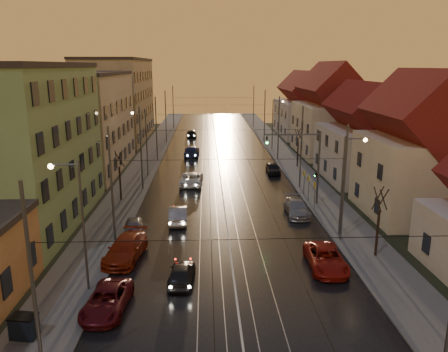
{
  "coord_description": "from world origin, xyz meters",
  "views": [
    {
      "loc": [
        -1.67,
        -22.0,
        13.15
      ],
      "look_at": [
        0.05,
        19.16,
        2.68
      ],
      "focal_mm": 35.0,
      "sensor_mm": 36.0,
      "label": 1
    }
  ],
  "objects": [
    {
      "name": "catenary_pole_r_5",
      "position": [
        8.6,
        72.0,
        4.5
      ],
      "size": [
        0.16,
        0.16,
        9.0
      ],
      "primitive_type": "cylinder",
      "color": "#595B60",
      "rests_on": "ground"
    },
    {
      "name": "parked_left_1",
      "position": [
        -7.19,
        -0.23,
        0.63
      ],
      "size": [
        2.45,
        4.71,
        1.27
      ],
      "primitive_type": "imported",
      "rotation": [
        0.0,
        0.0,
        -0.08
      ],
      "color": "#550E15",
      "rests_on": "ground"
    },
    {
      "name": "bare_tree_2",
      "position": [
        10.4,
        34.0,
        2.49
      ],
      "size": [
        1.09,
        1.09,
        5.11
      ],
      "color": "black",
      "rests_on": "ground"
    },
    {
      "name": "sidewalk_left",
      "position": [
        -10.0,
        40.0,
        0.07
      ],
      "size": [
        4.0,
        120.0,
        0.15
      ],
      "primitive_type": "cube",
      "color": "#4C4C4C",
      "rests_on": "ground"
    },
    {
      "name": "street_lamp_3",
      "position": [
        9.1,
        46.0,
        4.89
      ],
      "size": [
        1.75,
        0.32,
        8.0
      ],
      "color": "#595B60",
      "rests_on": "ground"
    },
    {
      "name": "parked_right_2",
      "position": [
        6.66,
        30.66,
        0.68
      ],
      "size": [
        1.67,
        4.0,
        1.35
      ],
      "primitive_type": "imported",
      "rotation": [
        0.0,
        0.0,
        -0.02
      ],
      "color": "black",
      "rests_on": "ground"
    },
    {
      "name": "catenary_pole_r_2",
      "position": [
        8.6,
        24.0,
        4.5
      ],
      "size": [
        0.16,
        0.16,
        9.0
      ],
      "primitive_type": "cylinder",
      "color": "#595B60",
      "rests_on": "ground"
    },
    {
      "name": "catenary_pole_l_2",
      "position": [
        -8.6,
        24.0,
        4.5
      ],
      "size": [
        0.16,
        0.16,
        9.0
      ],
      "primitive_type": "cylinder",
      "color": "#595B60",
      "rests_on": "ground"
    },
    {
      "name": "driving_car_1",
      "position": [
        -4.14,
        13.65,
        0.72
      ],
      "size": [
        1.74,
        4.44,
        1.44
      ],
      "primitive_type": "imported",
      "rotation": [
        0.0,
        0.0,
        3.19
      ],
      "color": "#9B9BA0",
      "rests_on": "ground"
    },
    {
      "name": "apartment_left_1",
      "position": [
        -17.5,
        14.0,
        6.5
      ],
      "size": [
        10.0,
        18.0,
        13.0
      ],
      "primitive_type": "cube",
      "color": "#729760",
      "rests_on": "ground"
    },
    {
      "name": "catenary_pole_l_0",
      "position": [
        -8.6,
        -6.0,
        4.5
      ],
      "size": [
        0.16,
        0.16,
        9.0
      ],
      "primitive_type": "cylinder",
      "color": "#595B60",
      "rests_on": "ground"
    },
    {
      "name": "house_right_1",
      "position": [
        17.0,
        15.0,
        5.45
      ],
      "size": [
        8.67,
        10.2,
        10.8
      ],
      "color": "beige",
      "rests_on": "ground"
    },
    {
      "name": "traffic_light_mast",
      "position": [
        7.99,
        18.0,
        4.6
      ],
      "size": [
        5.3,
        0.32,
        7.2
      ],
      "color": "#595B60",
      "rests_on": "ground"
    },
    {
      "name": "house_right_4",
      "position": [
        17.0,
        61.0,
        5.05
      ],
      "size": [
        9.18,
        16.32,
        10.0
      ],
      "color": "beige",
      "rests_on": "ground"
    },
    {
      "name": "driving_car_2",
      "position": [
        -3.35,
        25.79,
        0.73
      ],
      "size": [
        2.62,
        5.35,
        1.46
      ],
      "primitive_type": "imported",
      "rotation": [
        0.0,
        0.0,
        3.1
      ],
      "color": "beige",
      "rests_on": "ground"
    },
    {
      "name": "house_right_2",
      "position": [
        17.0,
        28.0,
        4.64
      ],
      "size": [
        9.18,
        12.24,
        9.2
      ],
      "color": "beige",
      "rests_on": "ground"
    },
    {
      "name": "catenary_pole_r_4",
      "position": [
        8.6,
        54.0,
        4.5
      ],
      "size": [
        0.16,
        0.16,
        9.0
      ],
      "primitive_type": "cylinder",
      "color": "#595B60",
      "rests_on": "ground"
    },
    {
      "name": "apartment_left_2",
      "position": [
        -17.5,
        34.0,
        6.0
      ],
      "size": [
        10.0,
        20.0,
        12.0
      ],
      "primitive_type": "cube",
      "color": "#B9AE8F",
      "rests_on": "ground"
    },
    {
      "name": "bare_tree_1",
      "position": [
        10.2,
        6.0,
        2.49
      ],
      "size": [
        1.09,
        1.09,
        5.11
      ],
      "color": "black",
      "rests_on": "ground"
    },
    {
      "name": "catenary_pole_l_3",
      "position": [
        -8.6,
        39.0,
        4.5
      ],
      "size": [
        0.16,
        0.16,
        9.0
      ],
      "primitive_type": "cylinder",
      "color": "#595B60",
      "rests_on": "ground"
    },
    {
      "name": "ground",
      "position": [
        0.0,
        0.0,
        0.0
      ],
      "size": [
        160.0,
        160.0,
        0.0
      ],
      "primitive_type": "plane",
      "color": "black",
      "rests_on": "ground"
    },
    {
      "name": "driving_car_4",
      "position": [
        -4.37,
        59.46,
        0.72
      ],
      "size": [
        2.11,
        4.39,
        1.45
      ],
      "primitive_type": "imported",
      "rotation": [
        0.0,
        0.0,
        3.24
      ],
      "color": "black",
      "rests_on": "ground"
    },
    {
      "name": "tram_rail_1",
      "position": [
        -0.77,
        40.0,
        0.06
      ],
      "size": [
        0.06,
        120.0,
        0.03
      ],
      "primitive_type": "cube",
      "color": "gray",
      "rests_on": "road"
    },
    {
      "name": "catenary_pole_l_1",
      "position": [
        -8.6,
        9.0,
        4.5
      ],
      "size": [
        0.16,
        0.16,
        9.0
      ],
      "primitive_type": "cylinder",
      "color": "#595B60",
      "rests_on": "ground"
    },
    {
      "name": "catenary_pole_l_4",
      "position": [
        -8.6,
        54.0,
        4.5
      ],
      "size": [
        0.16,
        0.16,
        9.0
      ],
      "primitive_type": "cylinder",
      "color": "#595B60",
      "rests_on": "ground"
    },
    {
      "name": "driving_car_3",
      "position": [
        -3.79,
        41.8,
        0.78
      ],
      "size": [
        2.25,
        5.43,
        1.57
      ],
      "primitive_type": "imported",
      "rotation": [
        0.0,
        0.0,
        3.13
      ],
      "color": "#1A234E",
      "rests_on": "ground"
    },
    {
      "name": "parked_right_1",
      "position": [
        6.46,
        15.18,
        0.69
      ],
      "size": [
        2.03,
        4.78,
        1.38
      ],
      "primitive_type": "imported",
      "rotation": [
        0.0,
        0.0,
        -0.02
      ],
      "color": "#97979D",
      "rests_on": "ground"
    },
    {
      "name": "bare_tree_0",
      "position": [
        -10.2,
        20.0,
        2.49
      ],
      "size": [
        1.09,
        1.09,
        5.11
      ],
      "color": "black",
      "rests_on": "ground"
    },
    {
      "name": "apartment_left_3",
      "position": [
        -17.5,
        58.0,
        7.0
      ],
      "size": [
        10.0,
        24.0,
        14.0
      ],
      "primitive_type": "cube",
      "color": "#90805D",
      "rests_on": "ground"
    },
    {
      "name": "parked_left_2",
      "position": [
        -7.34,
        6.43,
        0.76
      ],
      "size": [
        2.85,
        5.51,
        1.53
      ],
      "primitive_type": "imported",
      "rotation": [
        0.0,
        0.0,
        -0.14
      ],
      "color": "maroon",
      "rests_on": "ground"
    },
    {
      "name": "house_right_3",
      "position": [
        17.0,
        43.0,
        5.8
      ],
      "size": [
        9.18,
        14.28,
        11.5
      ],
      "color": "beige",
      "rests_on": "ground"
    },
    {
      "name": "dumpster",
      "position": [
        -10.68,
        -2.72,
        0.7
      ],
      "size": [
        1.31,
        0.98,
        1.1
      ],
      "primitive_type": "cube",
      "rotation": [
        0.0,
        0.0,
        -0.16
      ],
      "color": "black",
      "rests_on": "sidewalk_left"
    },
    {
      "name": "tram_rail_0",
      "position": [
        -2.2,
        40.0,
        0.06
      ],
      "size": [
        0.06,
        120.0,
        0.03
      ],
      "primitive_type": "cube",
      "color": "gray",
      "rests_on": "road"
    },
    {
      "name": "tram_rail_3",
      "position": [
        2.2,
        40.0,
        0.06
      ],
      "size": [
        0.06,
        120.0,
        0.03
      ],
      "primitive_type": "cube",
      "color": "gray",
      "rests_on": "road"
    },
    {
      "name": "road",
      "position": [
        0.0,
        40.0,
        0.02
      ],
      "size": [
        16.0,
        120.0,
        0.04
      ],
      "primitive_type": "cube",
      "color": "black",
      "rests_on": "ground"
    },
    {
      "name": "street_lamp_2",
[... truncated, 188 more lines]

